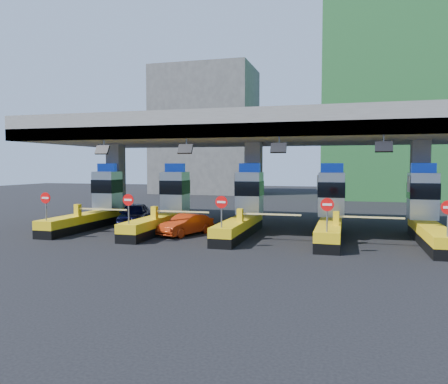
# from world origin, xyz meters

# --- Properties ---
(ground) EXTENTS (120.00, 120.00, 0.00)m
(ground) POSITION_xyz_m (0.00, 0.00, 0.00)
(ground) COLOR black
(ground) RESTS_ON ground
(toll_canopy) EXTENTS (28.00, 12.09, 7.00)m
(toll_canopy) POSITION_xyz_m (0.00, 2.87, 6.13)
(toll_canopy) COLOR slate
(toll_canopy) RESTS_ON ground
(toll_lane_far_left) EXTENTS (4.43, 8.00, 4.16)m
(toll_lane_far_left) POSITION_xyz_m (-10.00, 0.28, 1.40)
(toll_lane_far_left) COLOR black
(toll_lane_far_left) RESTS_ON ground
(toll_lane_left) EXTENTS (4.43, 8.00, 4.16)m
(toll_lane_left) POSITION_xyz_m (-5.00, 0.28, 1.40)
(toll_lane_left) COLOR black
(toll_lane_left) RESTS_ON ground
(toll_lane_center) EXTENTS (4.43, 8.00, 4.16)m
(toll_lane_center) POSITION_xyz_m (0.00, 0.28, 1.40)
(toll_lane_center) COLOR black
(toll_lane_center) RESTS_ON ground
(toll_lane_right) EXTENTS (4.43, 8.00, 4.16)m
(toll_lane_right) POSITION_xyz_m (5.00, 0.28, 1.40)
(toll_lane_right) COLOR black
(toll_lane_right) RESTS_ON ground
(toll_lane_far_right) EXTENTS (4.43, 8.00, 4.16)m
(toll_lane_far_right) POSITION_xyz_m (10.00, 0.28, 1.40)
(toll_lane_far_right) COLOR black
(toll_lane_far_right) RESTS_ON ground
(bg_building_scaffold) EXTENTS (18.00, 12.00, 28.00)m
(bg_building_scaffold) POSITION_xyz_m (12.00, 32.00, 14.00)
(bg_building_scaffold) COLOR #1E5926
(bg_building_scaffold) RESTS_ON ground
(bg_building_concrete) EXTENTS (14.00, 10.00, 18.00)m
(bg_building_concrete) POSITION_xyz_m (-14.00, 36.00, 9.00)
(bg_building_concrete) COLOR #4C4C49
(bg_building_concrete) RESTS_ON ground
(van) EXTENTS (3.02, 4.75, 1.51)m
(van) POSITION_xyz_m (-7.80, 1.46, 0.75)
(van) COLOR black
(van) RESTS_ON ground
(red_car) EXTENTS (2.53, 3.86, 1.20)m
(red_car) POSITION_xyz_m (-3.08, -1.34, 0.60)
(red_car) COLOR #A1290C
(red_car) RESTS_ON ground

